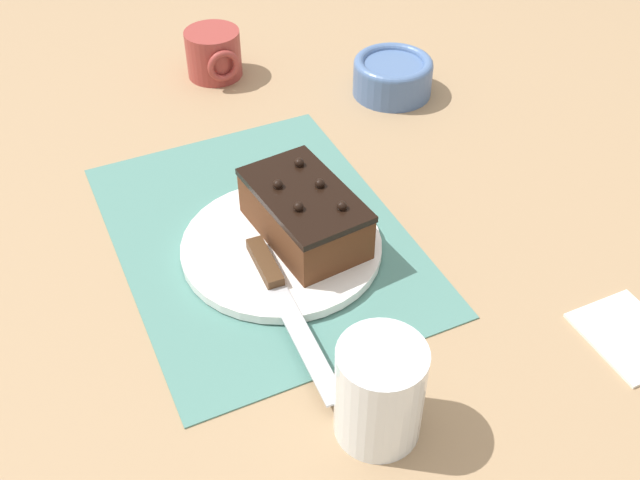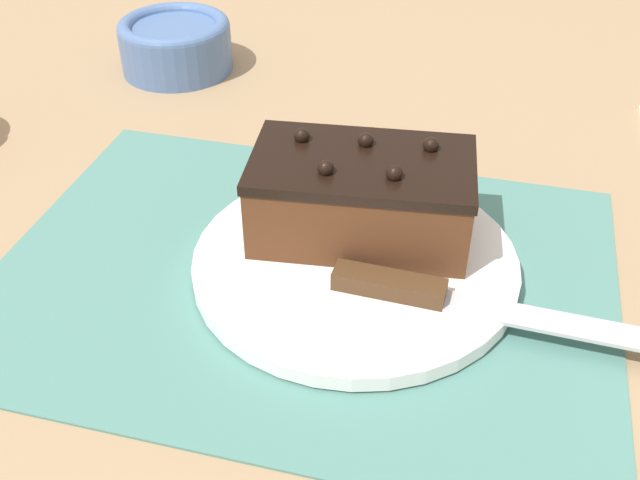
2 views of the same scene
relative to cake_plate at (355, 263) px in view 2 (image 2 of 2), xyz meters
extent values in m
plane|color=#9E7F5B|center=(-0.04, -0.01, -0.01)|extent=(3.00, 3.00, 0.00)
cube|color=slate|center=(-0.04, -0.01, -0.01)|extent=(0.46, 0.34, 0.00)
cylinder|color=white|center=(0.00, 0.00, 0.00)|extent=(0.24, 0.24, 0.01)
cube|color=#512D19|center=(0.00, 0.03, 0.03)|extent=(0.17, 0.11, 0.06)
cube|color=black|center=(0.00, 0.03, 0.07)|extent=(0.17, 0.11, 0.01)
sphere|color=black|center=(-0.05, 0.05, 0.07)|extent=(0.01, 0.01, 0.01)
sphere|color=black|center=(-0.03, 0.01, 0.07)|extent=(0.01, 0.01, 0.01)
sphere|color=black|center=(-0.01, 0.05, 0.07)|extent=(0.01, 0.01, 0.01)
sphere|color=black|center=(0.02, 0.01, 0.07)|extent=(0.01, 0.01, 0.01)
sphere|color=black|center=(0.04, 0.06, 0.07)|extent=(0.01, 0.01, 0.01)
cube|color=#472D19|center=(0.03, -0.03, 0.01)|extent=(0.08, 0.02, 0.01)
cube|color=#B7BABF|center=(0.15, -0.04, 0.01)|extent=(0.17, 0.03, 0.00)
cylinder|color=#4C6B9E|center=(-0.27, 0.30, 0.02)|extent=(0.12, 0.12, 0.05)
torus|color=#4C6B9E|center=(-0.27, 0.30, 0.04)|extent=(0.12, 0.12, 0.02)
camera|label=1|loc=(0.63, -0.24, 0.61)|focal=42.00mm
camera|label=2|loc=(0.08, -0.43, 0.35)|focal=42.00mm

